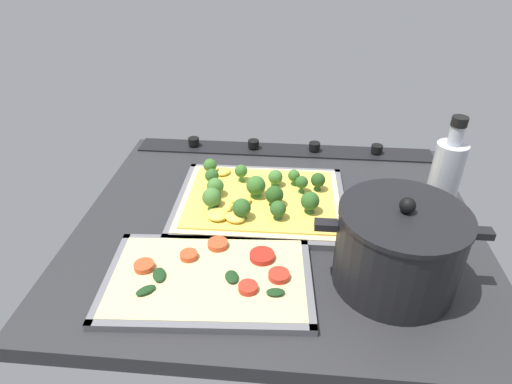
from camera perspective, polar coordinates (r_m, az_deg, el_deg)
name	(u,v)px	position (r cm, az deg, el deg)	size (l,w,h in cm)	color
ground_plane	(278,226)	(87.31, 2.86, -4.50)	(77.48, 67.63, 3.00)	#28282B
stove_control_panel	(284,149)	(112.12, 3.63, 5.63)	(74.39, 7.00, 2.60)	black
baking_tray_front	(261,203)	(90.65, 0.61, -1.46)	(35.09, 28.52, 1.30)	slate
broccoli_pizza	(258,197)	(89.38, 0.21, -0.62)	(32.66, 26.09, 6.03)	beige
baking_tray_back	(209,280)	(73.26, -6.19, -11.36)	(34.92, 23.44, 1.30)	slate
veggie_pizza_back	(211,276)	(72.94, -5.95, -10.82)	(32.37, 20.90, 1.90)	#D0C483
cooking_pot	(398,248)	(72.22, 18.06, -6.95)	(26.56, 19.75, 16.15)	black
oil_bottle	(443,184)	(87.08, 23.24, 1.02)	(5.45, 5.45, 22.35)	#B7BCC6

